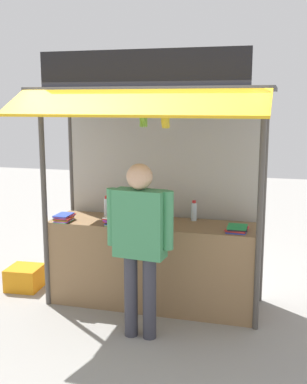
% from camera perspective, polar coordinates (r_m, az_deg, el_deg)
% --- Properties ---
extents(ground_plane, '(20.00, 20.00, 0.00)m').
position_cam_1_polar(ground_plane, '(5.69, 0.00, -13.19)').
color(ground_plane, gray).
extents(stall_counter, '(2.35, 0.63, 0.97)m').
position_cam_1_polar(stall_counter, '(5.51, 0.00, -8.57)').
color(stall_counter, olive).
rests_on(stall_counter, ground).
extents(stall_structure, '(2.55, 1.48, 2.80)m').
position_cam_1_polar(stall_structure, '(5.34, 0.29, 4.03)').
color(stall_structure, '#4C4742').
rests_on(stall_structure, ground).
extents(water_bottle_far_left, '(0.07, 0.07, 0.25)m').
position_cam_1_polar(water_bottle_far_left, '(5.43, -1.24, -2.24)').
color(water_bottle_far_left, silver).
rests_on(water_bottle_far_left, stall_counter).
extents(water_bottle_far_right, '(0.07, 0.07, 0.26)m').
position_cam_1_polar(water_bottle_far_right, '(5.59, -5.56, -1.86)').
color(water_bottle_far_right, silver).
rests_on(water_bottle_far_right, stall_counter).
extents(water_bottle_center, '(0.07, 0.07, 0.23)m').
position_cam_1_polar(water_bottle_center, '(5.46, 4.84, -2.30)').
color(water_bottle_center, silver).
rests_on(water_bottle_center, stall_counter).
extents(magazine_stack_back_left, '(0.26, 0.27, 0.06)m').
position_cam_1_polar(magazine_stack_back_left, '(5.22, -0.78, -3.76)').
color(magazine_stack_back_left, white).
rests_on(magazine_stack_back_left, stall_counter).
extents(magazine_stack_back_right, '(0.20, 0.27, 0.08)m').
position_cam_1_polar(magazine_stack_back_right, '(5.52, -10.62, -3.02)').
color(magazine_stack_back_right, green).
rests_on(magazine_stack_back_right, stall_counter).
extents(magazine_stack_mid_right, '(0.24, 0.30, 0.05)m').
position_cam_1_polar(magazine_stack_mid_right, '(5.09, 9.95, -4.35)').
color(magazine_stack_mid_right, blue).
rests_on(magazine_stack_mid_right, stall_counter).
extents(magazine_stack_left, '(0.21, 0.33, 0.09)m').
position_cam_1_polar(magazine_stack_left, '(5.33, -4.56, -3.30)').
color(magazine_stack_left, green).
rests_on(magazine_stack_left, stall_counter).
extents(banana_bunch_rightmost, '(0.10, 0.10, 0.27)m').
position_cam_1_polar(banana_bunch_rightmost, '(4.80, -1.19, 8.60)').
color(banana_bunch_rightmost, '#332D23').
extents(banana_bunch_inner_right, '(0.11, 0.10, 0.28)m').
position_cam_1_polar(banana_bunch_inner_right, '(4.74, 1.45, 8.48)').
color(banana_bunch_inner_right, '#332D23').
extents(vendor_person, '(0.66, 0.26, 1.74)m').
position_cam_1_polar(vendor_person, '(4.60, -1.64, -5.16)').
color(vendor_person, '#383842').
rests_on(vendor_person, ground).
extents(plastic_crate, '(0.43, 0.43, 0.28)m').
position_cam_1_polar(plastic_crate, '(6.28, -15.09, -9.84)').
color(plastic_crate, orange).
rests_on(plastic_crate, ground).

